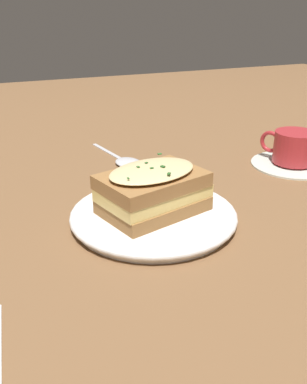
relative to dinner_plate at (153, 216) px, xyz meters
name	(u,v)px	position (x,y,z in m)	size (l,w,h in m)	color
ground_plane	(169,217)	(0.03, 0.01, -0.01)	(2.40, 2.40, 0.00)	brown
dinner_plate	(153,216)	(0.00, 0.00, 0.00)	(0.23, 0.23, 0.02)	white
sandwich	(153,190)	(0.00, 0.00, 0.04)	(0.16, 0.13, 0.07)	olive
teacup_with_saucer	(294,152)	(0.33, 0.12, 0.02)	(0.15, 0.15, 0.06)	silver
spoon	(126,161)	(0.04, 0.24, -0.01)	(0.07, 0.18, 0.01)	silver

